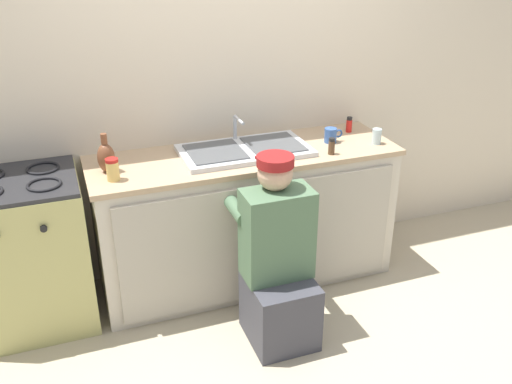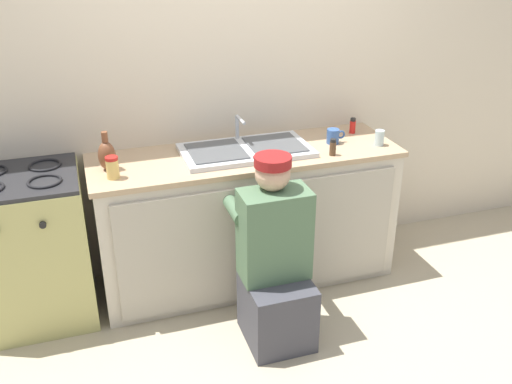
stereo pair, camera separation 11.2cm
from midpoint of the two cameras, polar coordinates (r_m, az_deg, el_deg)
The scene contains 13 objects.
ground_plane at distance 3.74m, azimuth -0.33°, elevation -10.70°, with size 12.00×12.00×0.00m, color tan.
back_wall at distance 3.76m, azimuth -3.82°, elevation 10.67°, with size 6.00×0.10×2.50m, color beige.
counter_cabinet at distance 3.74m, azimuth -1.87°, elevation -2.81°, with size 1.90×0.62×0.87m.
countertop at distance 3.56m, azimuth -2.02°, elevation 3.69°, with size 1.94×0.62×0.03m, color tan.
sink_double_basin at distance 3.55m, azimuth -2.04°, elevation 4.24°, with size 0.80×0.44×0.19m.
stove_range at distance 3.60m, azimuth -22.53°, elevation -5.62°, with size 0.65×0.62×0.94m.
plumber_person at distance 3.21m, azimuth 1.19°, elevation -7.50°, with size 0.42×0.61×1.10m.
spice_bottle_pepper at distance 3.53m, azimuth 6.67°, elevation 4.55°, with size 0.04×0.04×0.10m.
vase_decorative at distance 3.37m, azimuth -15.69°, elevation 3.38°, with size 0.10×0.10×0.23m.
spice_bottle_red at distance 3.94m, azimuth 8.49°, elevation 6.67°, with size 0.04×0.04×0.10m.
coffee_mug at distance 3.73m, azimuth 6.66°, elevation 5.66°, with size 0.13×0.08×0.09m.
water_glass at distance 3.75m, azimuth 11.14°, elevation 5.48°, with size 0.06×0.06×0.10m.
condiment_jar at distance 3.25m, azimuth -15.10°, elevation 2.18°, with size 0.07×0.07×0.13m.
Camera 1 is at (-1.08, -2.82, 2.21)m, focal length 40.00 mm.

